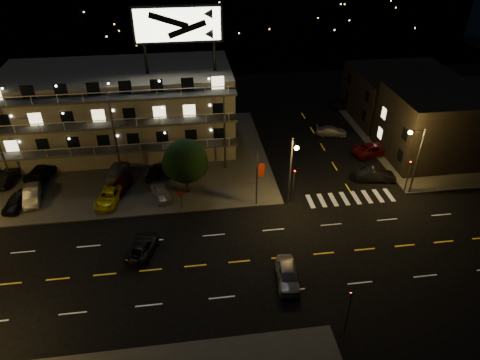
{
  "coord_description": "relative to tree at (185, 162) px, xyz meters",
  "views": [
    {
      "loc": [
        -1.8,
        -28.35,
        27.69
      ],
      "look_at": [
        3.16,
        8.0,
        3.64
      ],
      "focal_mm": 32.0,
      "sensor_mm": 36.0,
      "label": 1
    }
  ],
  "objects": [
    {
      "name": "lot_car_9",
      "position": [
        -1.5,
        4.31,
        -3.15
      ],
      "size": [
        1.48,
        3.89,
        1.27
      ],
      "primitive_type": "imported",
      "rotation": [
        0.0,
        0.0,
        3.11
      ],
      "color": "#540C0C",
      "rests_on": "curb_nw"
    },
    {
      "name": "side_bldg_front",
      "position": [
        32.3,
        4.2,
        0.31
      ],
      "size": [
        14.06,
        10.0,
        8.5
      ],
      "color": "black",
      "rests_on": "ground"
    },
    {
      "name": "lot_car_5",
      "position": [
        -20.63,
        4.65,
        -3.03
      ],
      "size": [
        2.27,
        4.76,
        1.51
      ],
      "primitive_type": "imported",
      "rotation": [
        0.0,
        0.0,
        2.99
      ],
      "color": "black",
      "rests_on": "curb_nw"
    },
    {
      "name": "lot_car_3",
      "position": [
        -7.5,
        1.16,
        -3.18
      ],
      "size": [
        3.08,
        4.53,
        1.22
      ],
      "primitive_type": "imported",
      "rotation": [
        0.0,
        0.0,
        -0.36
      ],
      "color": "#540C0C",
      "rests_on": "curb_nw"
    },
    {
      "name": "curb_ne",
      "position": [
        32.31,
        8.2,
        -3.86
      ],
      "size": [
        16.0,
        24.0,
        0.15
      ],
      "primitive_type": "cube",
      "color": "#3E3D3B",
      "rests_on": "ground"
    },
    {
      "name": "lot_car_0",
      "position": [
        -18.18,
        -0.46,
        -3.1
      ],
      "size": [
        2.47,
        4.27,
        1.37
      ],
      "primitive_type": "imported",
      "rotation": [
        0.0,
        0.0,
        -0.23
      ],
      "color": "black",
      "rests_on": "curb_nw"
    },
    {
      "name": "streetlight_ne",
      "position": [
        24.45,
        -3.5,
        1.02
      ],
      "size": [
        1.92,
        0.44,
        8.0
      ],
      "color": "#2D2D30",
      "rests_on": "ground"
    },
    {
      "name": "lot_car_6",
      "position": [
        -16.83,
        5.6,
        -3.07
      ],
      "size": [
        3.87,
        5.65,
        1.44
      ],
      "primitive_type": "imported",
      "rotation": [
        0.0,
        0.0,
        2.83
      ],
      "color": "black",
      "rests_on": "curb_nw"
    },
    {
      "name": "motel",
      "position": [
        -7.63,
        12.08,
        1.41
      ],
      "size": [
        28.0,
        13.8,
        18.1
      ],
      "color": "gray",
      "rests_on": "ground"
    },
    {
      "name": "lot_car_4",
      "position": [
        -2.87,
        -0.79,
        -3.11
      ],
      "size": [
        2.68,
        4.25,
        1.35
      ],
      "primitive_type": "imported",
      "rotation": [
        0.0,
        0.0,
        0.3
      ],
      "color": "#95959B",
      "rests_on": "curb_nw"
    },
    {
      "name": "lot_car_7",
      "position": [
        -8.18,
        4.64,
        -3.11
      ],
      "size": [
        2.73,
        4.96,
        1.36
      ],
      "primitive_type": "imported",
      "rotation": [
        0.0,
        0.0,
        2.96
      ],
      "color": "#95959B",
      "rests_on": "curb_nw"
    },
    {
      "name": "side_car_1",
      "position": [
        24.06,
        5.4,
        -3.17
      ],
      "size": [
        5.96,
        3.86,
        1.53
      ],
      "primitive_type": "imported",
      "rotation": [
        0.0,
        0.0,
        1.83
      ],
      "color": "#540C0C",
      "rests_on": "ground"
    },
    {
      "name": "lot_car_8",
      "position": [
        -3.68,
        3.67,
        -3.13
      ],
      "size": [
        2.37,
        4.09,
        1.31
      ],
      "primitive_type": "imported",
      "rotation": [
        0.0,
        0.0,
        2.91
      ],
      "color": "black",
      "rests_on": "curb_nw"
    },
    {
      "name": "ground",
      "position": [
        2.31,
        -11.8,
        -3.94
      ],
      "size": [
        140.0,
        140.0,
        0.0
      ],
      "primitive_type": "plane",
      "color": "black",
      "rests_on": "ground"
    },
    {
      "name": "road_car_west",
      "position": [
        -4.47,
        -9.22,
        -3.3
      ],
      "size": [
        3.38,
        5.0,
        1.27
      ],
      "primitive_type": "imported",
      "rotation": [
        0.0,
        0.0,
        2.84
      ],
      "color": "black",
      "rests_on": "ground"
    },
    {
      "name": "signal_sw",
      "position": [
        11.31,
        -20.3,
        -1.37
      ],
      "size": [
        0.2,
        0.27,
        4.6
      ],
      "color": "#2D2D30",
      "rests_on": "ground"
    },
    {
      "name": "lot_car_2",
      "position": [
        -8.47,
        -0.83,
        -3.12
      ],
      "size": [
        3.08,
        5.13,
        1.34
      ],
      "primitive_type": "imported",
      "rotation": [
        0.0,
        0.0,
        -0.19
      ],
      "color": "yellow",
      "rests_on": "curb_nw"
    },
    {
      "name": "streetlight_nc",
      "position": [
        10.81,
        -3.87,
        1.02
      ],
      "size": [
        0.44,
        1.92,
        8.0
      ],
      "color": "#2D2D30",
      "rests_on": "ground"
    },
    {
      "name": "signal_nw",
      "position": [
        11.31,
        -3.31,
        -1.37
      ],
      "size": [
        0.2,
        0.27,
        4.6
      ],
      "color": "#2D2D30",
      "rests_on": "ground"
    },
    {
      "name": "signal_ne",
      "position": [
        24.31,
        -3.3,
        -1.37
      ],
      "size": [
        0.27,
        0.2,
        4.6
      ],
      "color": "#2D2D30",
      "rests_on": "ground"
    },
    {
      "name": "stop_sign",
      "position": [
        -0.69,
        -3.23,
        -2.23
      ],
      "size": [
        0.91,
        0.11,
        2.61
      ],
      "color": "#2D2D30",
      "rests_on": "ground"
    },
    {
      "name": "banner_north",
      "position": [
        7.4,
        -3.4,
        -0.51
      ],
      "size": [
        0.83,
        0.16,
        6.4
      ],
      "color": "#2D2D30",
      "rests_on": "ground"
    },
    {
      "name": "curb_nw",
      "position": [
        -11.69,
        8.2,
        -3.86
      ],
      "size": [
        44.0,
        24.0,
        0.15
      ],
      "primitive_type": "cube",
      "color": "#3E3D3B",
      "rests_on": "ground"
    },
    {
      "name": "side_car_0",
      "position": [
        21.96,
        -0.54,
        -3.18
      ],
      "size": [
        4.77,
        2.29,
        1.51
      ],
      "primitive_type": "imported",
      "rotation": [
        0.0,
        0.0,
        1.41
      ],
      "color": "black",
      "rests_on": "ground"
    },
    {
      "name": "road_car_east",
      "position": [
        8.1,
        -14.71,
        -3.18
      ],
      "size": [
        2.26,
        4.64,
        1.52
      ],
      "primitive_type": "imported",
      "rotation": [
        0.0,
        0.0,
        -0.1
      ],
      "color": "#95959B",
      "rests_on": "ground"
    },
    {
      "name": "side_car_2",
      "position": [
        20.52,
        11.46,
        -3.32
      ],
      "size": [
        4.55,
        2.56,
        1.24
      ],
      "primitive_type": "imported",
      "rotation": [
        0.0,
        0.0,
        1.37
      ],
      "color": "#95959B",
      "rests_on": "ground"
    },
    {
      "name": "tree",
      "position": [
        0.0,
        0.0,
        0.0
      ],
      "size": [
        5.06,
        4.88,
        6.38
      ],
      "color": "black",
      "rests_on": "curb_nw"
    },
    {
      "name": "lot_car_1",
      "position": [
        -16.8,
        0.52,
        -3.05
      ],
      "size": [
        2.3,
        4.67,
        1.47
      ],
      "primitive_type": "imported",
      "rotation": [
        0.0,
        0.0,
        0.17
      ],
      "color": "#95959B",
      "rests_on": "curb_nw"
    },
    {
      "name": "side_car_3",
      "position": [
        25.15,
        19.91,
        -3.19
      ],
      "size": [
        4.76,
        3.4,
        1.5
      ],
      "primitive_type": "imported",
      "rotation": [
        0.0,
        0.0,
        1.16
      ],
      "color": "black",
      "rests_on": "ground"
    },
    {
      "name": "side_bldg_back",
      "position": [
        32.3,
        16.2,
        -0.44
      ],
      "size": [
        14.06,
        12.0,
        7.0
      ],
      "color": "black",
      "rests_on": "ground"
    }
  ]
}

